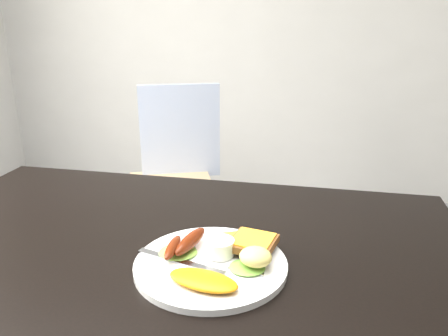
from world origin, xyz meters
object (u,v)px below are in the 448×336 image
dining_chair (171,189)px  person (126,140)px  dining_table (165,259)px  plate (211,265)px

dining_chair → person: size_ratio=0.23×
dining_chair → dining_table: bearing=-92.6°
dining_table → dining_chair: bearing=108.3°
person → plate: 0.74m
dining_table → dining_chair: 1.12m
dining_table → person: person is taller
dining_table → person: size_ratio=0.74×
dining_table → plate: 0.12m
person → plate: bearing=102.6°
plate → dining_table: bearing=156.4°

